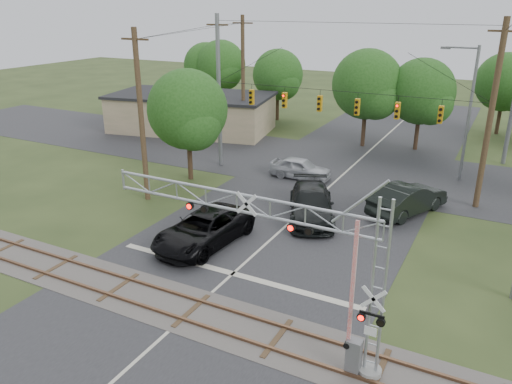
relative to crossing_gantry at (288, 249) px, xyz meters
The scene contains 14 objects.
ground 6.36m from the crossing_gantry, 159.96° to the right, with size 160.00×160.00×0.00m, color #2D3C1C.
road_main 10.37m from the crossing_gantry, 118.38° to the left, with size 14.00×90.00×0.02m, color #29282B.
road_cross 23.18m from the crossing_gantry, 101.41° to the left, with size 90.00×12.00×0.02m, color #29282B.
railroad_track 6.13m from the crossing_gantry, behind, with size 90.00×3.20×0.17m.
crossing_gantry is the anchor object (origin of this frame).
traffic_signal_span 18.77m from the crossing_gantry, 101.12° to the left, with size 19.34×0.36×11.50m.
pickup_black 10.08m from the crossing_gantry, 141.72° to the left, with size 2.93×6.35×1.77m, color black.
car_dark 12.82m from the crossing_gantry, 107.31° to the left, with size 2.56×6.29×1.82m, color black.
sedan_silver 19.94m from the crossing_gantry, 111.21° to the left, with size 1.83×4.55×1.55m, color #A7A9AF.
suv_dark 15.70m from the crossing_gantry, 85.24° to the left, with size 2.00×5.75×1.89m, color black.
commercial_building 35.34m from the crossing_gantry, 130.00° to the left, with size 17.19×11.11×3.70m.
streetlight 23.56m from the crossing_gantry, 82.08° to the left, with size 2.55×0.27×9.56m.
utility_poles 21.06m from the crossing_gantry, 92.76° to the left, with size 26.41×25.94×14.47m.
treeline 31.55m from the crossing_gantry, 94.03° to the left, with size 54.28×30.97×9.23m.
Camera 1 is at (10.67, -12.58, 12.17)m, focal length 35.00 mm.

